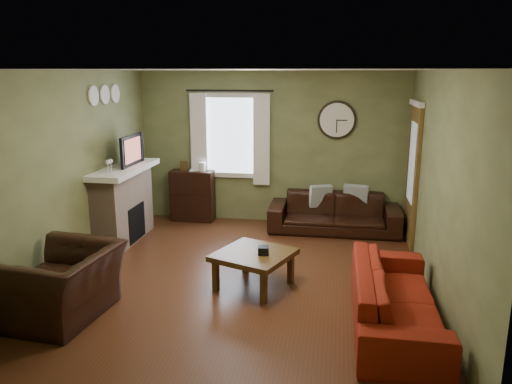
% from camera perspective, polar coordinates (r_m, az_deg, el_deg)
% --- Properties ---
extents(floor, '(4.60, 5.20, 0.00)m').
position_cam_1_polar(floor, '(6.49, -1.47, -9.85)').
color(floor, '#462413').
rests_on(floor, ground).
extents(ceiling, '(4.60, 5.20, 0.00)m').
position_cam_1_polar(ceiling, '(5.95, -1.63, 13.78)').
color(ceiling, white).
rests_on(ceiling, ground).
extents(wall_left, '(0.00, 5.20, 2.60)m').
position_cam_1_polar(wall_left, '(6.90, -20.68, 2.01)').
color(wall_left, olive).
rests_on(wall_left, ground).
extents(wall_right, '(0.00, 5.20, 2.60)m').
position_cam_1_polar(wall_right, '(6.09, 20.22, 0.61)').
color(wall_right, olive).
rests_on(wall_right, ground).
extents(wall_back, '(4.60, 0.00, 2.60)m').
position_cam_1_polar(wall_back, '(8.61, 1.74, 5.06)').
color(wall_back, olive).
rests_on(wall_back, ground).
extents(wall_front, '(4.60, 0.00, 2.60)m').
position_cam_1_polar(wall_front, '(3.67, -9.32, -7.07)').
color(wall_front, olive).
rests_on(wall_front, ground).
extents(fireplace, '(0.40, 1.40, 1.10)m').
position_cam_1_polar(fireplace, '(7.97, -14.90, -1.63)').
color(fireplace, tan).
rests_on(fireplace, floor).
extents(firebox, '(0.04, 0.60, 0.55)m').
position_cam_1_polar(firebox, '(7.96, -13.54, -3.43)').
color(firebox, black).
rests_on(firebox, fireplace).
extents(mantel, '(0.58, 1.60, 0.08)m').
position_cam_1_polar(mantel, '(7.82, -14.96, 2.53)').
color(mantel, white).
rests_on(mantel, fireplace).
extents(tv, '(0.08, 0.60, 0.35)m').
position_cam_1_polar(tv, '(7.91, -14.48, 4.26)').
color(tv, black).
rests_on(tv, mantel).
extents(tv_screen, '(0.02, 0.62, 0.36)m').
position_cam_1_polar(tv_screen, '(7.87, -13.97, 4.66)').
color(tv_screen, '#994C3F').
rests_on(tv_screen, mantel).
extents(medallion_left, '(0.28, 0.28, 0.03)m').
position_cam_1_polar(medallion_left, '(7.47, -18.09, 10.42)').
color(medallion_left, white).
rests_on(medallion_left, wall_left).
extents(medallion_mid, '(0.28, 0.28, 0.03)m').
position_cam_1_polar(medallion_mid, '(7.79, -16.90, 10.60)').
color(medallion_mid, white).
rests_on(medallion_mid, wall_left).
extents(medallion_right, '(0.28, 0.28, 0.03)m').
position_cam_1_polar(medallion_right, '(8.10, -15.81, 10.77)').
color(medallion_right, white).
rests_on(medallion_right, wall_left).
extents(window_pane, '(1.00, 0.02, 1.30)m').
position_cam_1_polar(window_pane, '(8.69, -2.87, 6.45)').
color(window_pane, silver).
rests_on(window_pane, wall_back).
extents(curtain_rod, '(0.03, 0.03, 1.50)m').
position_cam_1_polar(curtain_rod, '(8.53, -3.08, 11.51)').
color(curtain_rod, black).
rests_on(curtain_rod, wall_back).
extents(curtain_left, '(0.28, 0.04, 1.55)m').
position_cam_1_polar(curtain_left, '(8.73, -6.56, 6.08)').
color(curtain_left, white).
rests_on(curtain_left, wall_back).
extents(curtain_right, '(0.28, 0.04, 1.55)m').
position_cam_1_polar(curtain_right, '(8.49, 0.63, 5.96)').
color(curtain_right, white).
rests_on(curtain_right, wall_back).
extents(wall_clock, '(0.64, 0.06, 0.64)m').
position_cam_1_polar(wall_clock, '(8.43, 9.23, 8.12)').
color(wall_clock, white).
rests_on(wall_clock, wall_back).
extents(door, '(0.05, 0.90, 2.10)m').
position_cam_1_polar(door, '(7.92, 17.47, 1.84)').
color(door, brown).
rests_on(door, floor).
extents(bookshelf, '(0.75, 0.32, 0.90)m').
position_cam_1_polar(bookshelf, '(8.87, -7.26, -0.42)').
color(bookshelf, black).
rests_on(bookshelf, floor).
extents(book, '(0.18, 0.24, 0.02)m').
position_cam_1_polar(book, '(8.76, -7.56, 2.84)').
color(book, '#463015').
rests_on(book, bookshelf).
extents(sofa_brown, '(2.12, 0.83, 0.62)m').
position_cam_1_polar(sofa_brown, '(8.32, 8.92, -2.39)').
color(sofa_brown, black).
rests_on(sofa_brown, floor).
extents(pillow_left, '(0.41, 0.19, 0.40)m').
position_cam_1_polar(pillow_left, '(8.47, 11.34, -0.53)').
color(pillow_left, '#929D9E').
rests_on(pillow_left, sofa_brown).
extents(pillow_right, '(0.38, 0.24, 0.37)m').
position_cam_1_polar(pillow_right, '(8.42, 7.38, -0.46)').
color(pillow_right, '#929D9E').
rests_on(pillow_right, sofa_brown).
extents(sofa_red, '(0.84, 2.14, 0.63)m').
position_cam_1_polar(sofa_red, '(5.45, 15.64, -11.53)').
color(sofa_red, maroon).
rests_on(sofa_red, floor).
extents(armchair, '(1.12, 1.25, 0.75)m').
position_cam_1_polar(armchair, '(5.79, -21.32, -9.78)').
color(armchair, black).
rests_on(armchair, floor).
extents(coffee_table, '(1.09, 1.09, 0.45)m').
position_cam_1_polar(coffee_table, '(6.18, -0.24, -8.84)').
color(coffee_table, '#463015').
rests_on(coffee_table, floor).
extents(tissue_box, '(0.14, 0.14, 0.10)m').
position_cam_1_polar(tissue_box, '(6.05, 0.84, -7.55)').
color(tissue_box, black).
rests_on(tissue_box, coffee_table).
extents(wine_glass_a, '(0.07, 0.07, 0.19)m').
position_cam_1_polar(wine_glass_a, '(7.32, -16.55, 2.77)').
color(wine_glass_a, white).
rests_on(wine_glass_a, mantel).
extents(wine_glass_b, '(0.07, 0.07, 0.19)m').
position_cam_1_polar(wine_glass_b, '(7.40, -16.25, 2.90)').
color(wine_glass_b, white).
rests_on(wine_glass_b, mantel).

